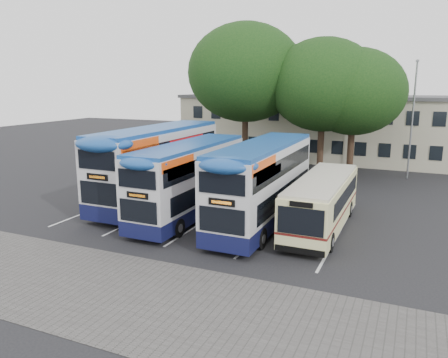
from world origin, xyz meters
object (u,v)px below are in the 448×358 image
bus_dd_mid (190,177)px  lamp_post (413,113)px  tree_left (246,73)px  bus_dd_right (263,180)px  tree_right (354,92)px  tree_mid (323,85)px  bus_single (322,200)px  bus_dd_left (158,162)px

bus_dd_mid → lamp_post: bearing=55.5°
tree_left → bus_dd_right: 15.68m
tree_right → tree_mid: bearing=-167.9°
tree_mid → tree_left: bearing=-177.4°
tree_mid → bus_dd_mid: tree_mid is taller
lamp_post → bus_single: (-3.71, -14.87, -3.57)m
tree_left → tree_mid: bearing=2.6°
tree_mid → bus_dd_right: size_ratio=1.04×
bus_dd_right → bus_dd_left: bearing=168.0°
bus_single → tree_mid: bearing=102.2°
bus_dd_mid → tree_left: bearing=98.4°
tree_mid → bus_dd_left: size_ratio=0.96×
tree_left → bus_dd_right: (6.12, -13.23, -5.80)m
bus_dd_left → lamp_post: bearing=44.7°
bus_dd_left → tree_left: bearing=84.0°
bus_dd_mid → bus_single: bearing=7.3°
tree_mid → tree_right: bearing=12.1°
bus_dd_mid → bus_single: size_ratio=1.10×
lamp_post → tree_left: tree_left is taller
bus_dd_left → bus_single: (10.36, -0.96, -1.08)m
lamp_post → bus_single: size_ratio=1.01×
lamp_post → bus_dd_right: lamp_post is taller
tree_left → bus_dd_right: size_ratio=1.17×
tree_right → bus_dd_right: size_ratio=0.96×
tree_mid → bus_dd_mid: size_ratio=1.09×
tree_mid → tree_right: (2.26, 0.49, -0.51)m
tree_right → bus_dd_right: tree_right is taller
tree_left → bus_single: (9.14, -12.62, -6.67)m
bus_dd_left → bus_dd_mid: (3.21, -1.88, -0.32)m
lamp_post → tree_mid: tree_mid is taller
tree_left → bus_dd_left: (-1.22, -11.66, -5.59)m
bus_dd_mid → bus_single: (7.15, 0.92, -0.75)m
bus_dd_right → lamp_post: bearing=66.5°
tree_mid → lamp_post: bearing=16.7°
lamp_post → bus_dd_left: 19.94m
tree_left → bus_single: tree_left is taller
lamp_post → bus_dd_right: 17.09m
bus_dd_left → bus_single: bus_dd_left is taller
tree_left → tree_mid: size_ratio=1.13×
lamp_post → bus_single: lamp_post is taller
bus_dd_left → tree_right: bearing=51.7°
lamp_post → tree_right: 4.78m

